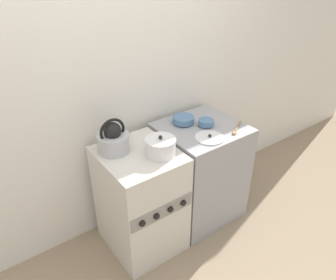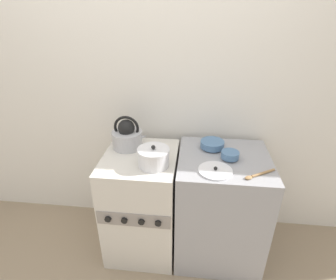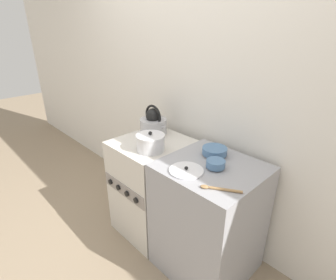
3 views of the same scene
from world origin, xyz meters
The scene contains 10 objects.
ground_plane centered at (0.00, 0.00, 0.00)m, with size 12.00×12.00×0.00m, color gray.
wall_back centered at (0.00, 0.68, 1.25)m, with size 7.00×0.06×2.50m.
stove centered at (0.00, 0.29, 0.43)m, with size 0.53×0.61×0.86m.
counter centered at (0.61, 0.31, 0.44)m, with size 0.65×0.61×0.88m.
kettle centered at (-0.12, 0.42, 0.96)m, with size 0.28×0.23×0.25m.
cooking_pot centered at (0.12, 0.19, 0.93)m, with size 0.22×0.22×0.15m.
enamel_bowl centered at (0.52, 0.44, 0.91)m, with size 0.17×0.17×0.06m.
small_ceramic_bowl centered at (0.64, 0.30, 0.91)m, with size 0.12×0.12×0.06m.
loose_pot_lid centered at (0.53, 0.14, 0.89)m, with size 0.22×0.22×0.03m.
wooden_spoon centered at (0.79, 0.11, 0.89)m, with size 0.21×0.14×0.02m.
Camera 3 is at (1.48, -0.94, 1.74)m, focal length 28.00 mm.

